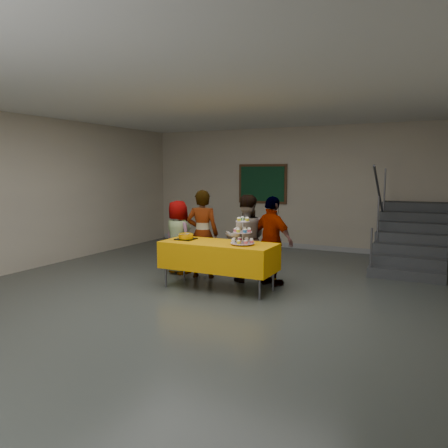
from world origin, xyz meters
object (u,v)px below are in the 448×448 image
(staircase, at_px, (412,241))
(schoolchild_d, at_px, (272,241))
(schoolchild_b, at_px, (202,234))
(noticeboard, at_px, (262,184))
(cupcake_stand, at_px, (243,234))
(schoolchild_c, at_px, (246,238))
(schoolchild_a, at_px, (178,237))
(bake_table, at_px, (219,255))
(bear_cake, at_px, (186,236))

(staircase, bearing_deg, schoolchild_d, -125.49)
(schoolchild_b, distance_m, noticeboard, 3.77)
(cupcake_stand, relative_size, noticeboard, 0.34)
(schoolchild_b, height_order, schoolchild_c, schoolchild_b)
(schoolchild_a, height_order, staircase, staircase)
(cupcake_stand, distance_m, schoolchild_b, 1.23)
(schoolchild_d, bearing_deg, cupcake_stand, 90.82)
(bake_table, height_order, schoolchild_d, schoolchild_d)
(cupcake_stand, xyz_separation_m, staircase, (2.27, 3.44, -0.45))
(schoolchild_b, bearing_deg, staircase, -155.11)
(schoolchild_b, bearing_deg, noticeboard, -100.93)
(schoolchild_c, relative_size, staircase, 0.63)
(bake_table, distance_m, schoolchild_d, 0.94)
(bear_cake, relative_size, schoolchild_b, 0.22)
(cupcake_stand, distance_m, schoolchild_c, 0.76)
(bear_cake, bearing_deg, bake_table, -2.40)
(noticeboard, bearing_deg, bear_cake, -86.23)
(schoolchild_b, height_order, noticeboard, noticeboard)
(schoolchild_b, relative_size, schoolchild_c, 1.05)
(bear_cake, bearing_deg, schoolchild_a, 131.49)
(cupcake_stand, bearing_deg, noticeboard, 107.61)
(bake_table, height_order, bear_cake, bear_cake)
(bear_cake, relative_size, schoolchild_d, 0.24)
(schoolchild_c, relative_size, schoolchild_d, 1.01)
(bake_table, relative_size, schoolchild_a, 1.37)
(cupcake_stand, xyz_separation_m, schoolchild_b, (-1.06, 0.60, -0.14))
(bear_cake, relative_size, schoolchild_c, 0.24)
(schoolchild_c, distance_m, staircase, 3.73)
(cupcake_stand, relative_size, schoolchild_b, 0.28)
(schoolchild_b, bearing_deg, bake_table, 121.93)
(schoolchild_b, relative_size, noticeboard, 1.23)
(cupcake_stand, relative_size, bear_cake, 1.24)
(schoolchild_b, bearing_deg, schoolchild_a, -25.16)
(cupcake_stand, xyz_separation_m, schoolchild_c, (-0.25, 0.69, -0.18))
(schoolchild_c, bearing_deg, schoolchild_a, -23.03)
(cupcake_stand, height_order, schoolchild_d, schoolchild_d)
(schoolchild_a, relative_size, staircase, 0.57)
(schoolchild_c, height_order, noticeboard, noticeboard)
(bear_cake, xyz_separation_m, schoolchild_c, (0.83, 0.63, -0.07))
(bake_table, height_order, staircase, staircase)
(schoolchild_c, distance_m, noticeboard, 3.84)
(schoolchild_d, bearing_deg, schoolchild_c, 15.90)
(cupcake_stand, bearing_deg, schoolchild_c, 109.68)
(schoolchild_a, relative_size, schoolchild_c, 0.91)
(noticeboard, bearing_deg, schoolchild_b, -85.42)
(schoolchild_d, distance_m, staircase, 3.46)
(schoolchild_c, xyz_separation_m, schoolchild_d, (0.51, -0.07, -0.00))
(schoolchild_b, relative_size, schoolchild_d, 1.06)
(cupcake_stand, bearing_deg, schoolchild_b, 150.42)
(schoolchild_d, height_order, noticeboard, noticeboard)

